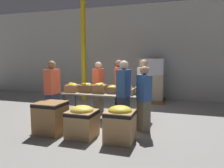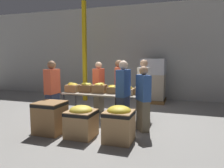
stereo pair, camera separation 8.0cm
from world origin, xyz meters
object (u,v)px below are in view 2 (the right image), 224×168
(volunteer_1, at_px, (143,99))
(banana_box_5, at_px, (142,90))
(banana_box_4, at_px, (127,91))
(pallet_stack_0, at_px, (153,89))
(banana_box_1, at_px, (87,87))
(donation_bin_2, at_px, (119,123))
(support_pillar, at_px, (85,52))
(donation_bin_1, at_px, (81,120))
(pallet_stack_1, at_px, (153,81))
(donation_bin_0, at_px, (50,116))
(banana_box_3, at_px, (114,89))
(volunteer_5, at_px, (119,87))
(volunteer_3, at_px, (123,95))
(banana_box_2, at_px, (99,88))
(volunteer_4, at_px, (143,88))
(sorting_table, at_px, (106,95))
(volunteer_0, at_px, (99,87))
(banana_box_0, at_px, (73,87))
(volunteer_2, at_px, (52,92))

(volunteer_1, bearing_deg, banana_box_5, -23.09)
(banana_box_4, relative_size, pallet_stack_0, 0.33)
(banana_box_1, xyz_separation_m, pallet_stack_0, (1.53, 2.87, -0.34))
(donation_bin_2, relative_size, support_pillar, 0.19)
(donation_bin_1, distance_m, pallet_stack_1, 4.55)
(banana_box_4, relative_size, donation_bin_2, 0.48)
(pallet_stack_1, bearing_deg, pallet_stack_0, -58.64)
(donation_bin_0, bearing_deg, donation_bin_2, 0.00)
(banana_box_3, xyz_separation_m, volunteer_5, (-0.06, 0.68, -0.03))
(volunteer_3, bearing_deg, banana_box_2, 62.02)
(donation_bin_1, bearing_deg, donation_bin_2, 0.00)
(banana_box_4, height_order, volunteer_4, volunteer_4)
(sorting_table, xyz_separation_m, donation_bin_1, (-0.03, -1.52, -0.33))
(banana_box_3, bearing_deg, support_pillar, 131.24)
(pallet_stack_1, bearing_deg, volunteer_0, -122.01)
(banana_box_2, height_order, volunteer_3, volunteer_3)
(donation_bin_1, bearing_deg, volunteer_5, 85.41)
(volunteer_4, bearing_deg, donation_bin_1, -10.33)
(volunteer_5, bearing_deg, donation_bin_1, -18.33)
(banana_box_3, height_order, donation_bin_1, banana_box_3)
(sorting_table, height_order, banana_box_4, banana_box_4)
(sorting_table, height_order, donation_bin_2, donation_bin_2)
(donation_bin_0, bearing_deg, volunteer_4, 51.31)
(banana_box_0, height_order, support_pillar, support_pillar)
(banana_box_1, relative_size, donation_bin_1, 0.51)
(support_pillar, relative_size, pallet_stack_0, 3.62)
(donation_bin_2, bearing_deg, volunteer_3, 100.46)
(volunteer_3, relative_size, support_pillar, 0.42)
(banana_box_2, bearing_deg, volunteer_1, -25.84)
(banana_box_0, relative_size, volunteer_0, 0.22)
(banana_box_3, distance_m, volunteer_2, 1.69)
(sorting_table, height_order, volunteer_2, volunteer_2)
(volunteer_2, xyz_separation_m, pallet_stack_1, (2.15, 3.69, 0.02))
(banana_box_0, height_order, donation_bin_1, banana_box_0)
(volunteer_0, distance_m, volunteer_4, 1.44)
(banana_box_3, bearing_deg, volunteer_2, -150.22)
(banana_box_2, height_order, support_pillar, support_pillar)
(banana_box_3, distance_m, volunteer_4, 0.97)
(banana_box_0, distance_m, donation_bin_0, 1.55)
(banana_box_5, relative_size, volunteer_1, 0.23)
(banana_box_2, distance_m, volunteer_2, 1.30)
(donation_bin_1, relative_size, pallet_stack_1, 0.41)
(donation_bin_0, bearing_deg, banana_box_2, 67.29)
(banana_box_1, relative_size, pallet_stack_1, 0.21)
(banana_box_4, bearing_deg, pallet_stack_0, 84.39)
(banana_box_3, bearing_deg, banana_box_2, -171.36)
(volunteer_2, bearing_deg, sorting_table, -56.87)
(banana_box_4, relative_size, pallet_stack_1, 0.21)
(volunteer_1, distance_m, pallet_stack_1, 3.60)
(banana_box_5, distance_m, donation_bin_1, 1.98)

